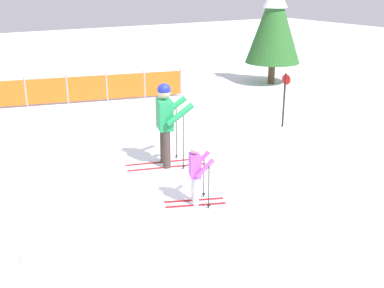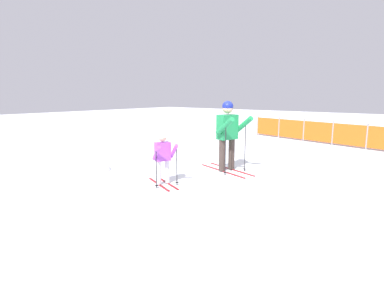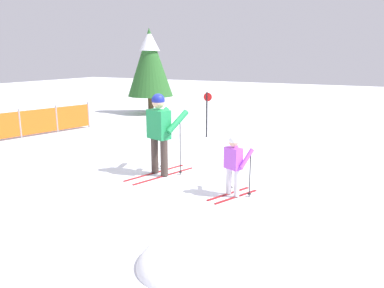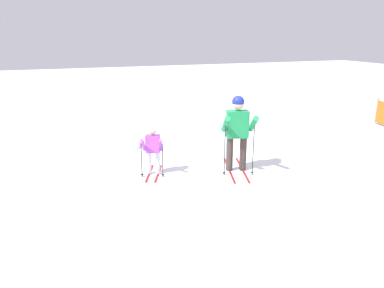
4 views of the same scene
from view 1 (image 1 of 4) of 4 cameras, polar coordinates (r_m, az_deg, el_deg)
The scene contains 7 objects.
ground_plane at distance 10.55m, azimuth -1.57°, elevation -2.77°, with size 60.00×60.00×0.00m, color white.
skier_adult at distance 10.34m, azimuth -3.11°, elevation 3.22°, with size 1.77×0.97×1.84m.
skier_child at distance 8.65m, azimuth 0.46°, elevation -2.88°, with size 1.13×0.68×1.19m.
safety_fence at distance 16.30m, azimuth -12.32°, elevation 6.47°, with size 6.30×1.60×0.96m.
conifer_far at distance 18.93m, azimuth 9.73°, elevation 14.21°, with size 2.09×2.09×3.87m.
trail_marker at distance 13.41m, azimuth 10.92°, elevation 5.80°, with size 0.07×0.28×1.49m.
snow_mound at distance 7.76m, azimuth -14.59°, elevation -12.07°, with size 1.39×1.18×0.56m, color white.
Camera 1 is at (-4.87, -8.49, 3.94)m, focal length 45.00 mm.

